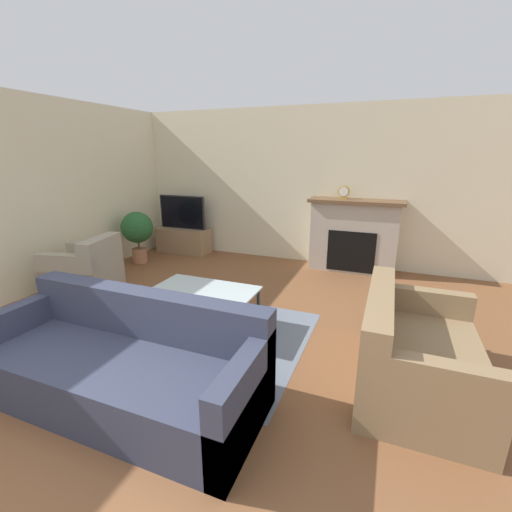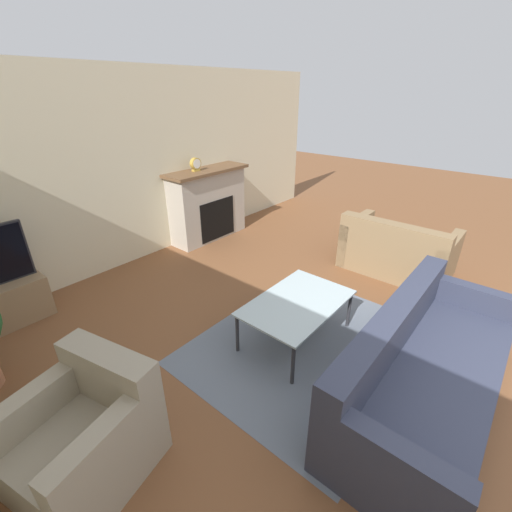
% 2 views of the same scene
% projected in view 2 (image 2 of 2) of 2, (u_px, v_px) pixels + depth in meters
% --- Properties ---
extents(wall_back, '(8.56, 0.06, 2.70)m').
position_uv_depth(wall_back, '(125.00, 171.00, 4.81)').
color(wall_back, beige).
rests_on(wall_back, ground_plane).
extents(area_rug, '(2.37, 1.95, 0.00)m').
position_uv_depth(area_rug, '(308.00, 344.00, 3.57)').
color(area_rug, slate).
rests_on(area_rug, ground_plane).
extents(fireplace, '(1.50, 0.50, 1.20)m').
position_uv_depth(fireplace, '(208.00, 203.00, 5.87)').
color(fireplace, '#B2A899').
rests_on(fireplace, ground_plane).
extents(couch_sectional, '(2.29, 0.90, 0.82)m').
position_uv_depth(couch_sectional, '(423.00, 373.00, 2.82)').
color(couch_sectional, '#33384C').
rests_on(couch_sectional, ground_plane).
extents(couch_loveseat, '(0.91, 1.43, 0.82)m').
position_uv_depth(couch_loveseat, '(396.00, 252.00, 4.88)').
color(couch_loveseat, '#8C704C').
rests_on(couch_loveseat, ground_plane).
extents(armchair_by_window, '(0.97, 0.93, 0.82)m').
position_uv_depth(armchair_by_window, '(87.00, 437.00, 2.29)').
color(armchair_by_window, '#9E937F').
rests_on(armchair_by_window, ground_plane).
extents(coffee_table, '(1.17, 0.75, 0.46)m').
position_uv_depth(coffee_table, '(297.00, 305.00, 3.48)').
color(coffee_table, '#333338').
rests_on(coffee_table, ground_plane).
extents(mantel_clock, '(0.18, 0.07, 0.21)m').
position_uv_depth(mantel_clock, '(196.00, 164.00, 5.42)').
color(mantel_clock, '#B79338').
rests_on(mantel_clock, fireplace).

